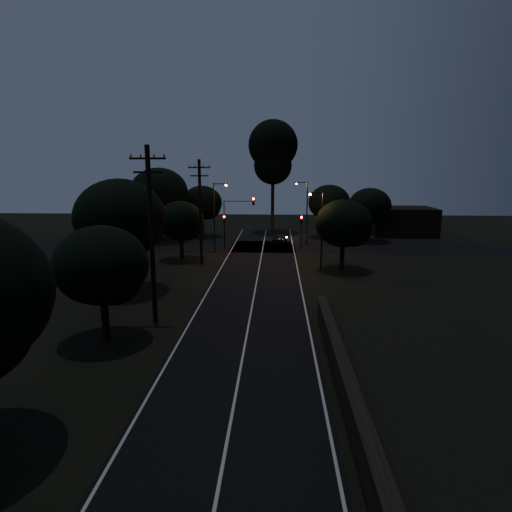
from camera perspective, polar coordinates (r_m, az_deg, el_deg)
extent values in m
plane|color=black|center=(14.44, -5.47, -30.27)|extent=(160.00, 160.00, 0.00)
cube|color=black|center=(34.05, -0.17, -4.79)|extent=(8.00, 70.00, 0.02)
cube|color=black|center=(53.52, 0.95, 1.27)|extent=(60.00, 8.00, 0.02)
cube|color=beige|center=(34.05, -0.17, -4.76)|extent=(0.12, 70.00, 0.01)
cube|color=beige|center=(34.44, -6.43, -4.65)|extent=(0.12, 70.00, 0.01)
cube|color=beige|center=(34.06, 6.17, -4.82)|extent=(0.12, 70.00, 0.01)
cube|color=black|center=(16.51, 13.35, -21.26)|extent=(0.40, 26.00, 1.50)
cube|color=black|center=(16.10, 13.49, -18.86)|extent=(0.55, 26.00, 0.10)
cube|color=black|center=(17.51, 25.10, -20.63)|extent=(6.50, 26.00, 1.20)
cylinder|color=black|center=(27.07, -13.77, 2.51)|extent=(0.30, 0.30, 11.00)
cube|color=black|center=(26.76, -14.27, 12.50)|extent=(2.20, 0.12, 0.12)
cube|color=black|center=(26.76, -14.18, 10.79)|extent=(1.80, 0.12, 0.12)
cylinder|color=black|center=(43.53, -7.42, 5.75)|extent=(0.30, 0.30, 10.50)
cube|color=black|center=(43.31, -7.58, 11.62)|extent=(2.20, 0.12, 0.12)
cube|color=black|center=(43.32, -7.55, 10.56)|extent=(1.80, 0.12, 0.12)
cylinder|color=black|center=(26.01, -19.46, -7.93)|extent=(0.44, 0.44, 2.44)
ellipsoid|color=black|center=(25.17, -19.94, -1.13)|extent=(5.17, 5.17, 4.40)
sphere|color=black|center=(24.48, -18.37, -2.61)|extent=(3.10, 3.10, 3.10)
cylinder|color=black|center=(35.74, -17.24, -1.85)|extent=(0.44, 0.44, 3.25)
ellipsoid|color=black|center=(35.03, -17.66, 4.95)|extent=(7.02, 7.02, 5.97)
sphere|color=black|center=(34.05, -16.05, 3.67)|extent=(4.21, 4.21, 4.21)
cylinder|color=black|center=(46.55, -9.89, 0.96)|extent=(0.44, 0.44, 2.32)
ellipsoid|color=black|center=(46.10, -10.02, 4.64)|extent=(4.94, 4.94, 4.20)
sphere|color=black|center=(45.50, -9.07, 3.96)|extent=(2.97, 2.97, 2.97)
cylinder|color=black|center=(62.12, -7.14, 3.86)|extent=(0.44, 0.44, 2.66)
ellipsoid|color=black|center=(61.75, -7.22, 7.05)|extent=(5.71, 5.71, 4.85)
sphere|color=black|center=(61.07, -6.37, 6.48)|extent=(3.43, 3.43, 3.43)
cylinder|color=black|center=(59.28, -12.59, 3.77)|extent=(0.44, 0.44, 3.62)
ellipsoid|color=black|center=(58.84, -12.79, 8.28)|extent=(7.63, 7.63, 6.49)
sphere|color=black|center=(57.81, -11.67, 7.51)|extent=(4.58, 4.58, 4.58)
cylinder|color=black|center=(61.61, 9.62, 3.74)|extent=(0.44, 0.44, 2.72)
ellipsoid|color=black|center=(61.24, 9.74, 7.04)|extent=(5.84, 5.84, 4.97)
sphere|color=black|center=(60.84, 10.74, 6.42)|extent=(3.51, 3.51, 3.51)
cylinder|color=black|center=(59.50, 14.75, 3.20)|extent=(0.44, 0.44, 2.62)
ellipsoid|color=black|center=(59.12, 14.92, 6.47)|extent=(5.59, 5.59, 4.75)
sphere|color=black|center=(58.84, 15.94, 5.85)|extent=(3.36, 3.36, 3.36)
cylinder|color=black|center=(41.95, 11.40, -0.12)|extent=(0.44, 0.44, 2.51)
ellipsoid|color=black|center=(41.42, 11.57, 4.29)|extent=(5.33, 5.33, 4.53)
sphere|color=black|center=(41.12, 12.94, 3.43)|extent=(3.20, 3.20, 3.20)
cylinder|color=black|center=(65.82, 2.22, 7.23)|extent=(0.50, 0.50, 9.20)
sphere|color=black|center=(65.71, 2.28, 14.60)|extent=(7.36, 7.36, 7.36)
sphere|color=black|center=(65.62, 2.26, 11.97)|extent=(5.69, 5.69, 5.69)
cube|color=black|center=(66.69, -16.24, 4.77)|extent=(10.00, 8.00, 4.40)
cube|color=black|center=(66.63, 18.80, 4.43)|extent=(9.00, 7.00, 4.00)
cylinder|color=black|center=(51.64, -4.23, 2.65)|extent=(0.12, 0.12, 3.20)
cube|color=black|center=(51.36, -4.26, 4.91)|extent=(0.28, 0.22, 0.90)
sphere|color=#FF0705|center=(51.20, -4.28, 5.22)|extent=(0.22, 0.22, 0.22)
cylinder|color=black|center=(51.33, 6.03, 2.56)|extent=(0.12, 0.12, 3.20)
cube|color=black|center=(51.05, 6.08, 4.83)|extent=(0.28, 0.22, 0.90)
sphere|color=#FF0705|center=(50.89, 6.09, 5.15)|extent=(0.22, 0.22, 0.22)
cylinder|color=black|center=(51.51, -4.24, 3.64)|extent=(0.12, 0.12, 5.00)
cube|color=black|center=(50.84, -0.35, 7.30)|extent=(0.28, 0.22, 0.90)
sphere|color=#FF0705|center=(50.69, -0.36, 7.63)|extent=(0.22, 0.22, 0.22)
cube|color=black|center=(50.97, -2.33, 7.30)|extent=(3.50, 0.08, 0.08)
cylinder|color=black|center=(49.47, -5.59, 5.03)|extent=(0.16, 0.16, 8.00)
cube|color=black|center=(49.08, -4.86, 9.56)|extent=(1.40, 0.10, 0.10)
cube|color=black|center=(49.00, -4.04, 9.51)|extent=(0.35, 0.22, 0.12)
sphere|color=orange|center=(49.00, -4.03, 9.40)|extent=(0.26, 0.26, 0.26)
cylinder|color=black|center=(55.04, 6.80, 5.67)|extent=(0.16, 0.16, 8.00)
cube|color=black|center=(54.73, 6.16, 9.75)|extent=(1.40, 0.10, 0.10)
cube|color=black|center=(54.70, 5.41, 9.71)|extent=(0.35, 0.22, 0.12)
sphere|color=orange|center=(54.70, 5.41, 9.60)|extent=(0.26, 0.26, 0.26)
cylinder|color=black|center=(41.27, 8.78, 3.30)|extent=(0.16, 0.16, 7.50)
cube|color=black|center=(40.85, 8.10, 8.38)|extent=(1.20, 0.10, 0.10)
cube|color=black|center=(40.80, 7.25, 8.33)|extent=(0.35, 0.22, 0.12)
sphere|color=orange|center=(40.81, 7.24, 8.19)|extent=(0.26, 0.26, 0.26)
imported|color=black|center=(55.11, 3.14, 2.22)|extent=(2.29, 4.03, 1.29)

